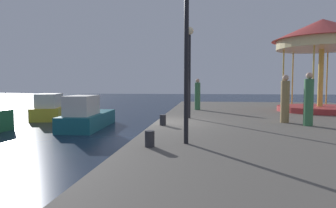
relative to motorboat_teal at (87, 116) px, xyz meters
name	(u,v)px	position (x,y,z in m)	size (l,w,h in m)	color
ground_plane	(155,141)	(4.23, -3.04, -0.64)	(120.00, 120.00, 0.00)	#162338
quay_dock	(316,134)	(10.56, -3.04, -0.24)	(12.66, 28.95, 0.80)	#5B564F
motorboat_teal	(87,116)	(0.00, 0.00, 0.00)	(2.08, 5.08, 1.77)	#19606B
motorboat_yellow	(53,109)	(-4.12, 4.11, -0.01)	(2.93, 5.36, 1.73)	gold
carousel	(322,43)	(12.75, 2.56, 4.01)	(5.37, 5.37, 5.18)	#B23333
lamp_post_near_edge	(187,24)	(5.76, -7.38, 3.22)	(0.36, 0.36, 4.52)	black
lamp_post_mid_promenade	(189,56)	(5.55, -1.59, 2.99)	(0.36, 0.36, 4.13)	black
bollard_north	(163,120)	(4.68, -4.07, 0.36)	(0.24, 0.24, 0.40)	#2D2D33
bollard_south	(150,139)	(4.90, -7.91, 0.36)	(0.24, 0.24, 0.40)	#2D2D33
person_near_carousel	(197,95)	(5.83, 2.95, 1.05)	(0.34, 0.34, 1.89)	#387247
person_far_corner	(309,101)	(10.09, -3.52, 1.09)	(0.34, 0.34, 1.98)	#387247
person_by_the_water	(285,100)	(9.47, -2.67, 1.06)	(0.34, 0.34, 1.93)	#937A4C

